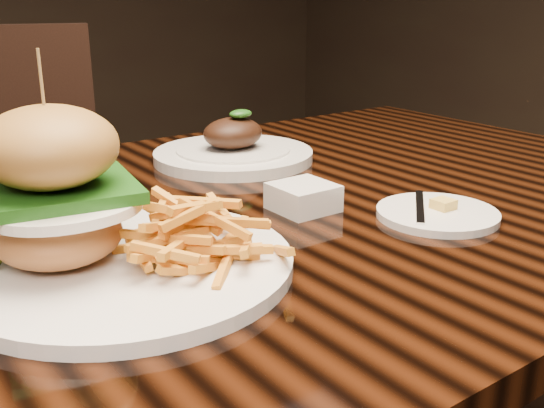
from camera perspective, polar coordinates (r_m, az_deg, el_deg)
dining_table at (r=0.85m, az=-6.17°, el=-5.88°), size 1.60×0.90×0.75m
burger_plate at (r=0.66m, az=-14.45°, el=-1.39°), size 0.34×0.34×0.23m
side_saucer at (r=0.84m, az=14.59°, el=-0.82°), size 0.15×0.15×0.02m
ramekin at (r=0.84m, az=2.82°, el=0.62°), size 0.10×0.10×0.04m
far_dish at (r=1.09m, az=-3.49°, el=4.76°), size 0.27×0.27×0.09m
chair_far at (r=1.68m, az=-22.41°, el=0.19°), size 0.56×0.57×0.95m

